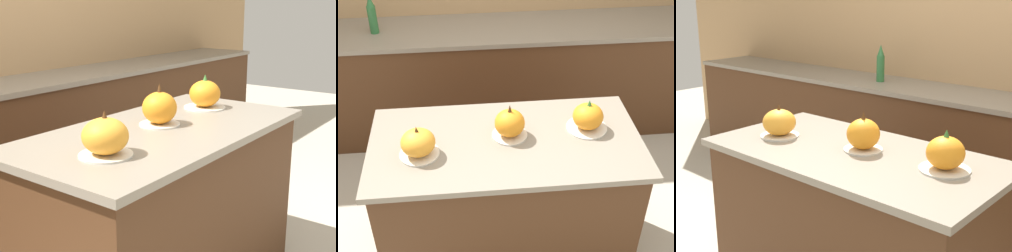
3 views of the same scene
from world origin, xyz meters
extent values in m
cube|color=tan|center=(0.00, 1.70, 1.25)|extent=(8.00, 0.06, 2.50)
cube|color=#4C2D19|center=(0.00, 0.00, 0.43)|extent=(1.44, 0.70, 0.85)
cube|color=gray|center=(0.00, 0.00, 0.87)|extent=(1.50, 0.76, 0.03)
cube|color=#4C2D19|center=(0.00, 1.37, 0.45)|extent=(6.00, 0.56, 0.90)
cube|color=gray|center=(0.00, 1.37, 0.92)|extent=(6.00, 0.60, 0.03)
cylinder|color=silver|center=(-0.47, -0.07, 0.89)|extent=(0.21, 0.21, 0.01)
ellipsoid|color=orange|center=(-0.47, -0.07, 0.96)|extent=(0.18, 0.18, 0.14)
cone|color=#4C2D14|center=(-0.47, -0.07, 1.05)|extent=(0.02, 0.02, 0.03)
cylinder|color=silver|center=(0.03, 0.05, 0.89)|extent=(0.20, 0.20, 0.01)
ellipsoid|color=orange|center=(0.03, 0.05, 0.97)|extent=(0.17, 0.17, 0.15)
cone|color=#4C2D14|center=(0.03, 0.05, 1.07)|extent=(0.02, 0.02, 0.05)
cylinder|color=silver|center=(0.47, 0.07, 0.89)|extent=(0.23, 0.23, 0.01)
ellipsoid|color=orange|center=(0.47, 0.07, 0.97)|extent=(0.17, 0.17, 0.15)
cone|color=#38702D|center=(0.47, 0.07, 1.06)|extent=(0.03, 0.03, 0.04)
cylinder|color=#2D6B38|center=(-0.86, 1.37, 1.04)|extent=(0.07, 0.07, 0.21)
cone|color=#2D6B38|center=(-0.86, 1.37, 1.19)|extent=(0.06, 0.06, 0.09)
camera|label=1|loc=(-1.69, -1.27, 1.45)|focal=50.00mm
camera|label=2|loc=(-0.20, -2.01, 2.46)|focal=50.00mm
camera|label=3|loc=(1.40, -1.68, 1.64)|focal=50.00mm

